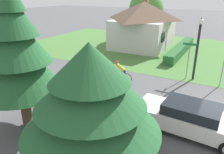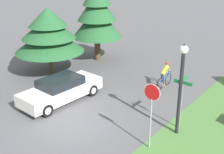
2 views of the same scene
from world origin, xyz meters
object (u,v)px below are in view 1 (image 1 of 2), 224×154
cyclist (120,72)px  street_lamp (198,41)px  conifer_tall_far (16,49)px  sedan_left_lane (190,118)px  conifer_tall_near (91,95)px  cottage_house (143,24)px  deciduous_tree_right (146,9)px  street_name_sign (189,54)px

cyclist → street_lamp: street_lamp is taller
conifer_tall_far → sedan_left_lane: bearing=-65.8°
conifer_tall_far → conifer_tall_near: bearing=-99.6°
street_lamp → sedan_left_lane: bearing=-171.9°
cottage_house → deciduous_tree_right: 5.03m
sedan_left_lane → cyclist: size_ratio=2.75×
street_lamp → deciduous_tree_right: 14.58m
street_name_sign → conifer_tall_near: 10.23m
sedan_left_lane → deciduous_tree_right: bearing=-60.4°
cyclist → conifer_tall_far: 7.29m
street_name_sign → conifer_tall_far: (-9.43, 5.25, 1.81)m
street_name_sign → conifer_tall_far: bearing=150.9°
cottage_house → sedan_left_lane: cottage_house is taller
street_name_sign → deciduous_tree_right: 14.51m
street_lamp → conifer_tall_near: bearing=170.8°
street_lamp → cyclist: bearing=125.3°
deciduous_tree_right → street_lamp: bearing=-145.9°
cyclist → deciduous_tree_right: size_ratio=0.30×
sedan_left_lane → cyclist: bearing=-30.9°
cyclist → deciduous_tree_right: (15.05, 3.92, 2.94)m
sedan_left_lane → conifer_tall_near: (-3.67, 2.58, 2.10)m
sedan_left_lane → deciduous_tree_right: 20.91m
conifer_tall_near → conifer_tall_far: bearing=80.4°
conifer_tall_far → deciduous_tree_right: size_ratio=1.09×
street_lamp → cottage_house: bearing=42.2°
street_lamp → street_name_sign: size_ratio=1.66×
sedan_left_lane → conifer_tall_far: size_ratio=0.75×
deciduous_tree_right → street_name_sign: bearing=-147.7°
street_lamp → deciduous_tree_right: deciduous_tree_right is taller
cyclist → street_lamp: bearing=-145.4°
cottage_house → conifer_tall_far: (-16.91, -0.98, 1.09)m
street_name_sign → deciduous_tree_right: bearing=32.3°
conifer_tall_far → deciduous_tree_right: 21.72m
cyclist → conifer_tall_near: (-7.23, -2.58, 2.05)m
conifer_tall_far → deciduous_tree_right: conifer_tall_far is taller
sedan_left_lane → deciduous_tree_right: size_ratio=0.82×
sedan_left_lane → conifer_tall_near: bearing=58.5°
cyclist → conifer_tall_near: conifer_tall_near is taller
cottage_house → deciduous_tree_right: size_ratio=1.23×
sedan_left_lane → cottage_house: bearing=-57.7°
cyclist → street_name_sign: size_ratio=0.69×
street_name_sign → conifer_tall_far: size_ratio=0.39×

